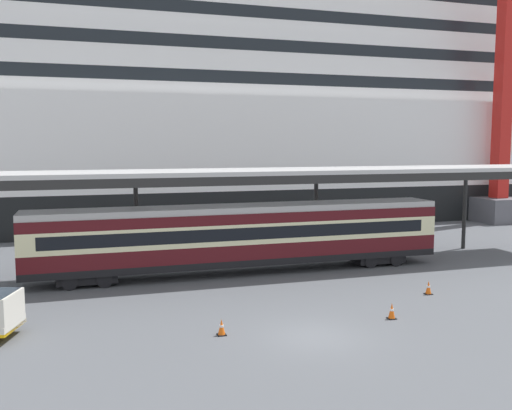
{
  "coord_description": "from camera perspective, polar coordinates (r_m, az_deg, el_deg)",
  "views": [
    {
      "loc": [
        -8.77,
        -20.17,
        7.76
      ],
      "look_at": [
        0.09,
        8.15,
        4.5
      ],
      "focal_mm": 39.23,
      "sensor_mm": 36.0,
      "label": 1
    }
  ],
  "objects": [
    {
      "name": "ground_plane",
      "position": [
        23.33,
        5.93,
        -13.2
      ],
      "size": [
        400.0,
        400.0,
        0.0
      ],
      "primitive_type": "plane",
      "color": "#53565C"
    },
    {
      "name": "cruise_ship",
      "position": [
        62.64,
        -22.74,
        9.92
      ],
      "size": [
        135.87,
        29.82,
        34.99
      ],
      "color": "black",
      "rests_on": "ground"
    },
    {
      "name": "platform_canopy",
      "position": [
        33.51,
        -1.63,
        3.2
      ],
      "size": [
        47.69,
        5.19,
        6.2
      ],
      "color": "#BCBCBC",
      "rests_on": "ground"
    },
    {
      "name": "train_carriage",
      "position": [
        33.52,
        -1.43,
        -3.08
      ],
      "size": [
        24.9,
        2.81,
        4.11
      ],
      "color": "black",
      "rests_on": "ground"
    },
    {
      "name": "traffic_cone_near",
      "position": [
        30.54,
        17.18,
        -8.05
      ],
      "size": [
        0.36,
        0.36,
        0.72
      ],
      "color": "black",
      "rests_on": "ground"
    },
    {
      "name": "traffic_cone_mid",
      "position": [
        23.3,
        -3.53,
        -12.34
      ],
      "size": [
        0.36,
        0.36,
        0.67
      ],
      "color": "black",
      "rests_on": "ground"
    },
    {
      "name": "traffic_cone_far",
      "position": [
        26.0,
        13.68,
        -10.46
      ],
      "size": [
        0.36,
        0.36,
        0.72
      ],
      "color": "black",
      "rests_on": "ground"
    },
    {
      "name": "dockside_crane",
      "position": [
        61.82,
        24.52,
        15.77
      ],
      "size": [
        11.99,
        4.4,
        61.28
      ],
      "color": "#595960",
      "rests_on": "ground"
    },
    {
      "name": "quay_bollard",
      "position": [
        28.62,
        -24.07,
        -8.95
      ],
      "size": [
        0.48,
        0.48,
        0.96
      ],
      "color": "black",
      "rests_on": "ground"
    }
  ]
}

